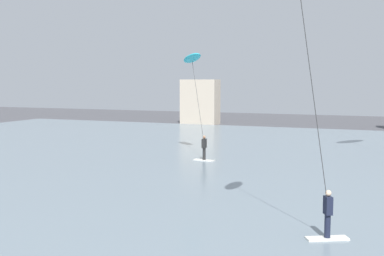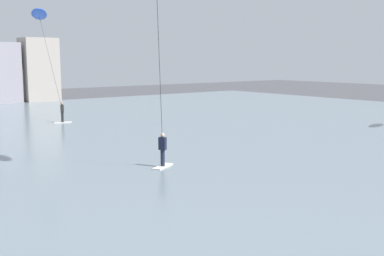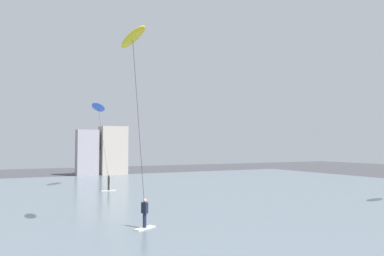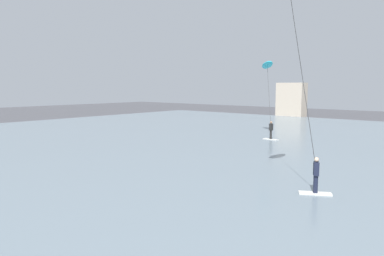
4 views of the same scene
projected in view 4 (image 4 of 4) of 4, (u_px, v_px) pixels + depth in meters
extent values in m
cube|color=slate|center=(365.00, 152.00, 26.23)|extent=(84.00, 52.00, 0.10)
cube|color=#B7A893|center=(291.00, 100.00, 58.40)|extent=(4.44, 2.29, 5.45)
cube|color=silver|center=(271.00, 139.00, 32.22)|extent=(1.44, 0.59, 0.06)
cylinder|color=black|center=(271.00, 135.00, 32.17)|extent=(0.20, 0.20, 0.78)
cube|color=black|center=(271.00, 127.00, 32.09)|extent=(0.26, 0.36, 0.60)
sphere|color=#9E7051|center=(271.00, 122.00, 32.04)|extent=(0.20, 0.20, 0.20)
cylinder|color=#333333|center=(269.00, 96.00, 33.23)|extent=(1.82, 2.34, 5.55)
ellipsoid|color=#28B2C6|center=(267.00, 65.00, 34.34)|extent=(2.39, 2.57, 0.97)
cube|color=silver|center=(315.00, 193.00, 15.90)|extent=(1.44, 1.05, 0.06)
cylinder|color=#191E33|center=(316.00, 184.00, 15.85)|extent=(0.20, 0.20, 0.78)
cube|color=#191E33|center=(316.00, 169.00, 15.78)|extent=(0.36, 0.40, 0.60)
sphere|color=beige|center=(317.00, 160.00, 15.73)|extent=(0.20, 0.20, 0.20)
cylinder|color=#333333|center=(301.00, 66.00, 15.16)|extent=(1.21, 1.31, 8.99)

